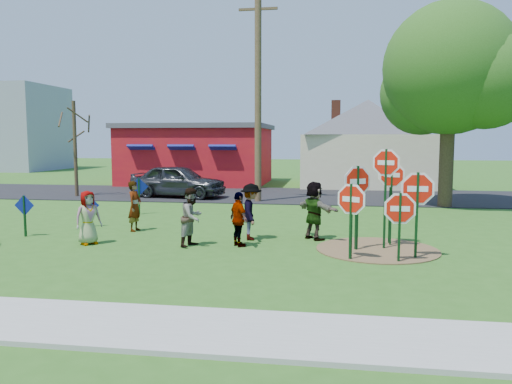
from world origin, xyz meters
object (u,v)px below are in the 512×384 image
at_px(person_a, 88,218).
at_px(suv, 178,181).
at_px(stop_sign_c, 386,175).
at_px(stop_sign_d, 391,181).
at_px(stop_sign_b, 392,183).
at_px(utility_pole, 258,88).
at_px(stop_sign_a, 351,205).
at_px(person_b, 135,206).
at_px(leafy_tree, 453,76).

xyz_separation_m(person_a, suv, (-0.91, 11.16, 0.10)).
distance_m(stop_sign_c, suv, 13.91).
bearing_deg(suv, stop_sign_d, -127.99).
height_order(stop_sign_b, utility_pole, utility_pole).
bearing_deg(suv, stop_sign_c, -130.63).
bearing_deg(stop_sign_b, suv, 140.37).
distance_m(stop_sign_b, stop_sign_c, 0.54).
xyz_separation_m(stop_sign_a, person_b, (-6.65, 2.91, -0.54)).
relative_size(stop_sign_d, person_b, 1.53).
height_order(person_b, suv, suv).
relative_size(person_b, utility_pole, 0.16).
bearing_deg(person_a, stop_sign_a, -55.98).
xyz_separation_m(stop_sign_c, person_b, (-7.58, 1.54, -1.17)).
bearing_deg(stop_sign_d, stop_sign_a, -104.03).
xyz_separation_m(stop_sign_a, stop_sign_d, (1.14, 2.08, 0.42)).
relative_size(stop_sign_a, person_a, 1.33).
bearing_deg(stop_sign_a, utility_pole, 138.97).
xyz_separation_m(suv, utility_pole, (4.19, -1.02, 4.40)).
bearing_deg(stop_sign_d, stop_sign_c, -91.72).
xyz_separation_m(stop_sign_a, leafy_tree, (4.53, 10.30, 4.24)).
bearing_deg(person_b, stop_sign_a, -108.90).
height_order(stop_sign_c, utility_pole, utility_pole).
xyz_separation_m(stop_sign_a, suv, (-8.05, 11.94, -0.49)).
distance_m(person_b, suv, 9.14).
xyz_separation_m(stop_sign_b, suv, (-9.19, 10.13, -0.89)).
relative_size(suv, leafy_tree, 0.55).
bearing_deg(stop_sign_a, person_b, -174.14).
xyz_separation_m(stop_sign_c, person_a, (-8.07, -0.59, -1.22)).
relative_size(suv, utility_pole, 0.48).
xyz_separation_m(person_a, utility_pole, (3.28, 10.14, 4.50)).
relative_size(stop_sign_a, stop_sign_d, 0.81).
relative_size(stop_sign_b, leafy_tree, 0.28).
bearing_deg(leafy_tree, person_a, -140.80).
distance_m(stop_sign_b, utility_pole, 10.96).
distance_m(person_b, utility_pole, 9.58).
bearing_deg(stop_sign_c, leafy_tree, 86.25).
distance_m(person_a, person_b, 2.19).
height_order(stop_sign_b, person_a, stop_sign_b).
xyz_separation_m(person_b, utility_pole, (2.79, 8.01, 4.46)).
bearing_deg(utility_pole, person_b, -109.20).
bearing_deg(leafy_tree, stop_sign_b, -111.77).
xyz_separation_m(stop_sign_d, suv, (-9.19, 9.85, -0.91)).
height_order(stop_sign_b, person_b, stop_sign_b).
height_order(stop_sign_c, person_b, stop_sign_c).
relative_size(person_a, leafy_tree, 0.17).
relative_size(stop_sign_b, utility_pole, 0.24).
distance_m(stop_sign_d, utility_pole, 10.73).
height_order(stop_sign_a, person_a, stop_sign_a).
height_order(stop_sign_b, stop_sign_c, stop_sign_c).
bearing_deg(person_b, person_a, 171.77).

